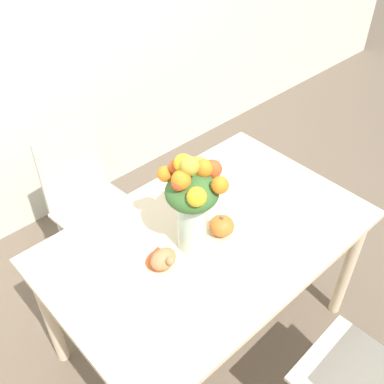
{
  "coord_description": "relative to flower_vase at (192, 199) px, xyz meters",
  "views": [
    {
      "loc": [
        -0.98,
        -0.97,
        2.22
      ],
      "look_at": [
        -0.09,
        0.01,
        1.08
      ],
      "focal_mm": 42.0,
      "sensor_mm": 36.0,
      "label": 1
    }
  ],
  "objects": [
    {
      "name": "turkey_figurine",
      "position": [
        -0.17,
        0.0,
        -0.21
      ],
      "size": [
        0.12,
        0.15,
        0.09
      ],
      "color": "#A87A4C",
      "rests_on": "dining_table"
    },
    {
      "name": "dining_table",
      "position": [
        0.09,
        -0.01,
        -0.35
      ],
      "size": [
        1.43,
        0.92,
        0.78
      ],
      "color": "beige",
      "rests_on": "ground_plane"
    },
    {
      "name": "pumpkin",
      "position": [
        0.14,
        -0.04,
        -0.21
      ],
      "size": [
        0.11,
        0.11,
        0.1
      ],
      "color": "orange",
      "rests_on": "dining_table"
    },
    {
      "name": "flower_vase",
      "position": [
        0.0,
        0.0,
        0.0
      ],
      "size": [
        0.27,
        0.28,
        0.47
      ],
      "color": "#B2CCBC",
      "rests_on": "dining_table"
    },
    {
      "name": "dining_chair_near_window",
      "position": [
        -0.04,
        0.82,
        -0.55
      ],
      "size": [
        0.45,
        0.45,
        0.93
      ],
      "rotation": [
        0.0,
        0.0,
        0.08
      ],
      "color": "silver",
      "rests_on": "ground_plane"
    },
    {
      "name": "ground_plane",
      "position": [
        0.09,
        -0.01,
        -1.03
      ],
      "size": [
        12.0,
        12.0,
        0.0
      ],
      "primitive_type": "plane",
      "color": "brown"
    },
    {
      "name": "wall_back",
      "position": [
        0.09,
        1.46,
        0.32
      ],
      "size": [
        8.0,
        0.06,
        2.7
      ],
      "color": "silver",
      "rests_on": "ground_plane"
    }
  ]
}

